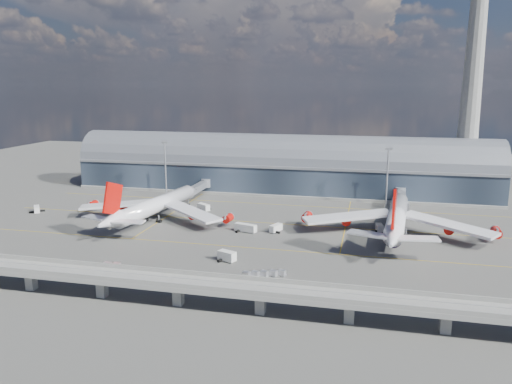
% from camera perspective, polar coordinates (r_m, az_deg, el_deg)
% --- Properties ---
extents(ground, '(500.00, 500.00, 0.00)m').
position_cam_1_polar(ground, '(171.92, -2.00, -5.19)').
color(ground, '#474744').
rests_on(ground, ground).
extents(taxi_lines, '(200.00, 80.12, 0.01)m').
position_cam_1_polar(taxi_lines, '(192.47, -0.28, -3.28)').
color(taxi_lines, gold).
rests_on(taxi_lines, ground).
extents(terminal, '(200.00, 30.00, 28.00)m').
position_cam_1_polar(terminal, '(243.51, 2.77, 2.72)').
color(terminal, '#1E2733').
rests_on(terminal, ground).
extents(control_tower, '(19.00, 19.00, 103.00)m').
position_cam_1_polar(control_tower, '(244.95, 23.47, 11.28)').
color(control_tower, gray).
rests_on(control_tower, ground).
extents(guideway, '(220.00, 8.50, 7.20)m').
position_cam_1_polar(guideway, '(121.04, -8.92, -10.32)').
color(guideway, gray).
rests_on(guideway, ground).
extents(floodlight_mast_left, '(3.00, 0.70, 25.70)m').
position_cam_1_polar(floodlight_mast_left, '(235.78, -10.31, 2.79)').
color(floodlight_mast_left, gray).
rests_on(floodlight_mast_left, ground).
extents(floodlight_mast_right, '(3.00, 0.70, 25.70)m').
position_cam_1_polar(floodlight_mast_right, '(216.74, 14.77, 1.76)').
color(floodlight_mast_right, gray).
rests_on(floodlight_mast_right, ground).
extents(airliner_left, '(63.49, 66.79, 20.36)m').
position_cam_1_polar(airliner_left, '(194.82, -11.62, -1.58)').
color(airliner_left, white).
rests_on(airliner_left, ground).
extents(airliner_right, '(67.34, 70.40, 22.32)m').
position_cam_1_polar(airliner_right, '(179.38, 15.76, -2.99)').
color(airliner_right, white).
rests_on(airliner_right, ground).
extents(jet_bridge_left, '(4.40, 28.00, 7.25)m').
position_cam_1_polar(jet_bridge_left, '(229.55, -6.62, 0.50)').
color(jet_bridge_left, gray).
rests_on(jet_bridge_left, ground).
extents(jet_bridge_right, '(4.40, 32.00, 7.25)m').
position_cam_1_polar(jet_bridge_right, '(214.94, 16.34, -0.71)').
color(jet_bridge_right, gray).
rests_on(jet_bridge_right, ground).
extents(service_truck_0, '(5.45, 6.22, 2.60)m').
position_cam_1_polar(service_truck_0, '(223.05, -23.76, -1.82)').
color(service_truck_0, silver).
rests_on(service_truck_0, ground).
extents(service_truck_1, '(5.94, 4.37, 3.13)m').
position_cam_1_polar(service_truck_1, '(149.00, -3.34, -7.34)').
color(service_truck_1, silver).
rests_on(service_truck_1, ground).
extents(service_truck_2, '(8.44, 4.67, 2.94)m').
position_cam_1_polar(service_truck_2, '(177.38, -1.20, -4.12)').
color(service_truck_2, silver).
rests_on(service_truck_2, ground).
extents(service_truck_3, '(4.19, 5.92, 2.68)m').
position_cam_1_polar(service_truck_3, '(177.73, 2.27, -4.15)').
color(service_truck_3, silver).
rests_on(service_truck_3, ground).
extents(service_truck_4, '(2.94, 4.91, 2.67)m').
position_cam_1_polar(service_truck_4, '(183.38, 13.92, -4.00)').
color(service_truck_4, silver).
rests_on(service_truck_4, ground).
extents(service_truck_5, '(6.26, 5.28, 2.90)m').
position_cam_1_polar(service_truck_5, '(208.13, -6.01, -1.74)').
color(service_truck_5, silver).
rests_on(service_truck_5, ground).
extents(cargo_train_0, '(5.53, 1.99, 1.85)m').
position_cam_1_polar(cargo_train_0, '(148.52, -16.15, -8.14)').
color(cargo_train_0, gray).
rests_on(cargo_train_0, ground).
extents(cargo_train_1, '(11.87, 5.50, 1.60)m').
position_cam_1_polar(cargo_train_1, '(137.71, 0.96, -9.32)').
color(cargo_train_1, gray).
rests_on(cargo_train_1, ground).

